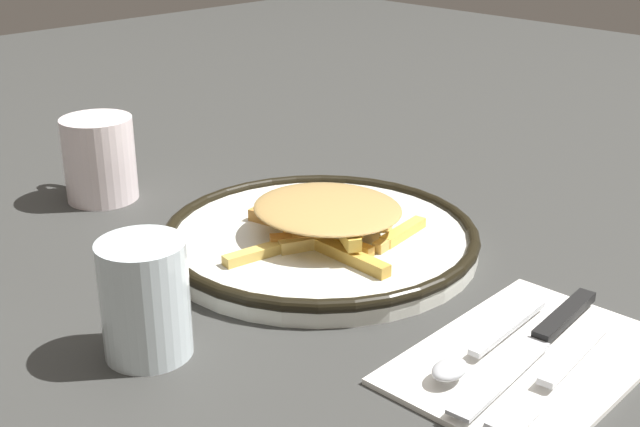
# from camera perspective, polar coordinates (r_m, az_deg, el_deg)

# --- Properties ---
(ground_plane) EXTENTS (2.60, 2.60, 0.00)m
(ground_plane) POSITION_cam_1_polar(r_m,az_deg,el_deg) (0.80, 0.00, -2.52)
(ground_plane) COLOR #343432
(plate) EXTENTS (0.30, 0.30, 0.02)m
(plate) POSITION_cam_1_polar(r_m,az_deg,el_deg) (0.79, 0.00, -1.69)
(plate) COLOR white
(plate) RESTS_ON ground_plane
(fries_heap) EXTENTS (0.18, 0.19, 0.03)m
(fries_heap) POSITION_cam_1_polar(r_m,az_deg,el_deg) (0.77, 0.75, -0.25)
(fries_heap) COLOR gold
(fries_heap) RESTS_ON plate
(napkin) EXTENTS (0.15, 0.22, 0.01)m
(napkin) POSITION_cam_1_polar(r_m,az_deg,el_deg) (0.64, 14.18, -9.51)
(napkin) COLOR white
(napkin) RESTS_ON ground_plane
(fork) EXTENTS (0.04, 0.18, 0.01)m
(fork) POSITION_cam_1_polar(r_m,az_deg,el_deg) (0.62, 15.97, -10.36)
(fork) COLOR silver
(fork) RESTS_ON napkin
(knife) EXTENTS (0.04, 0.21, 0.01)m
(knife) POSITION_cam_1_polar(r_m,az_deg,el_deg) (0.65, 14.97, -8.22)
(knife) COLOR black
(knife) RESTS_ON napkin
(spoon) EXTENTS (0.03, 0.15, 0.01)m
(spoon) POSITION_cam_1_polar(r_m,az_deg,el_deg) (0.62, 10.55, -9.30)
(spoon) COLOR silver
(spoon) RESTS_ON napkin
(water_glass) EXTENTS (0.07, 0.07, 0.09)m
(water_glass) POSITION_cam_1_polar(r_m,az_deg,el_deg) (0.63, -11.92, -5.77)
(water_glass) COLOR silver
(water_glass) RESTS_ON ground_plane
(coffee_mug) EXTENTS (0.11, 0.08, 0.09)m
(coffee_mug) POSITION_cam_1_polar(r_m,az_deg,el_deg) (0.94, -14.95, 3.68)
(coffee_mug) COLOR white
(coffee_mug) RESTS_ON ground_plane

